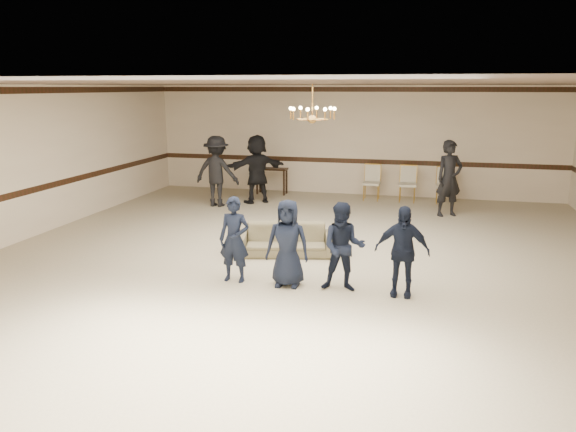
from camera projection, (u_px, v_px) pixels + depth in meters
name	position (u px, v px, depth m)	size (l,w,h in m)	color
room	(300.00, 177.00, 9.78)	(12.01, 14.01, 3.21)	#BEB192
chair_rail	(352.00, 161.00, 16.52)	(12.00, 0.02, 0.14)	black
crown_molding	(354.00, 89.00, 16.05)	(12.00, 0.02, 0.14)	black
chandelier	(312.00, 102.00, 10.44)	(0.94, 0.94, 0.89)	#B37F39
boy_a	(234.00, 240.00, 9.10)	(0.52, 0.34, 1.42)	black
boy_b	(288.00, 243.00, 8.89)	(0.69, 0.45, 1.42)	black
boy_c	(343.00, 247.00, 8.67)	(0.69, 0.54, 1.42)	black
boy_d	(402.00, 251.00, 8.46)	(0.83, 0.35, 1.42)	black
settee	(286.00, 239.00, 10.67)	(1.99, 0.78, 0.58)	#736B4D
adult_left	(217.00, 171.00, 14.86)	(1.22, 0.70, 1.89)	black
adult_mid	(257.00, 169.00, 15.31)	(1.75, 0.56, 1.89)	black
adult_right	(449.00, 178.00, 13.72)	(0.69, 0.45, 1.89)	black
banquet_chair_left	(372.00, 183.00, 15.75)	(0.48, 0.48, 0.99)	beige
banquet_chair_mid	(408.00, 184.00, 15.52)	(0.48, 0.48, 0.99)	beige
banquet_chair_right	(445.00, 186.00, 15.28)	(0.48, 0.48, 0.99)	beige
console_table	(272.00, 181.00, 16.68)	(0.94, 0.40, 0.79)	black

